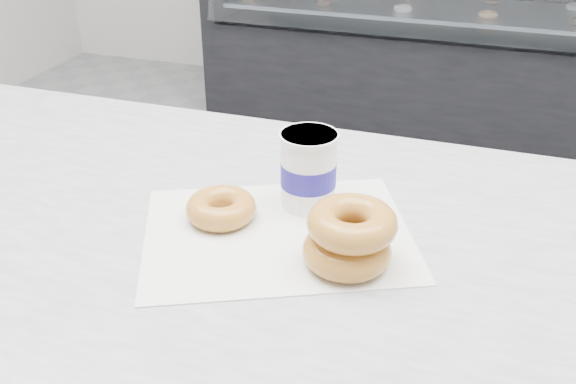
% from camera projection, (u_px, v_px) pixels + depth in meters
% --- Properties ---
extents(display_case, '(2.40, 0.74, 1.25)m').
position_uv_depth(display_case, '(446.00, 26.00, 3.27)').
color(display_case, black).
rests_on(display_case, ground).
extents(wax_paper, '(0.42, 0.38, 0.00)m').
position_uv_depth(wax_paper, '(278.00, 233.00, 0.83)').
color(wax_paper, silver).
rests_on(wax_paper, counter).
extents(donut_single, '(0.12, 0.12, 0.03)m').
position_uv_depth(donut_single, '(221.00, 208.00, 0.85)').
color(donut_single, gold).
rests_on(donut_single, wax_paper).
extents(donut_stack, '(0.13, 0.13, 0.07)m').
position_uv_depth(donut_stack, '(349.00, 237.00, 0.75)').
color(donut_stack, gold).
rests_on(donut_stack, wax_paper).
extents(coffee_cup, '(0.08, 0.08, 0.11)m').
position_uv_depth(coffee_cup, '(308.00, 169.00, 0.87)').
color(coffee_cup, white).
rests_on(coffee_cup, counter).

